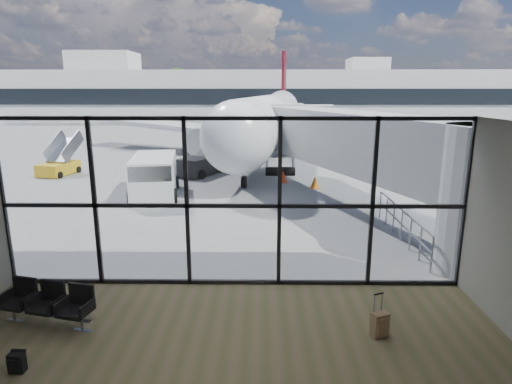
{
  "coord_description": "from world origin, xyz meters",
  "views": [
    {
      "loc": [
        0.72,
        -10.68,
        5.15
      ],
      "look_at": [
        0.56,
        3.0,
        1.84
      ],
      "focal_mm": 30.0,
      "sensor_mm": 36.0,
      "label": 1
    }
  ],
  "objects_px": {
    "backpack": "(17,363)",
    "service_van": "(154,176)",
    "airliner": "(270,117)",
    "suitcase": "(380,325)",
    "seating_row": "(49,301)",
    "belt_loader": "(202,164)",
    "mobile_stairs": "(59,166)"
  },
  "relations": [
    {
      "from": "suitcase",
      "to": "service_van",
      "type": "xyz_separation_m",
      "value": [
        -7.73,
        12.17,
        0.72
      ]
    },
    {
      "from": "seating_row",
      "to": "mobile_stairs",
      "type": "distance_m",
      "value": 18.79
    },
    {
      "from": "suitcase",
      "to": "belt_loader",
      "type": "relative_size",
      "value": 0.22
    },
    {
      "from": "seating_row",
      "to": "airliner",
      "type": "bearing_deg",
      "value": 91.86
    },
    {
      "from": "suitcase",
      "to": "airliner",
      "type": "distance_m",
      "value": 28.02
    },
    {
      "from": "airliner",
      "to": "belt_loader",
      "type": "xyz_separation_m",
      "value": [
        -4.44,
        -10.04,
        -2.19
      ]
    },
    {
      "from": "backpack",
      "to": "airliner",
      "type": "relative_size",
      "value": 0.01
    },
    {
      "from": "service_van",
      "to": "mobile_stairs",
      "type": "xyz_separation_m",
      "value": [
        -7.23,
        5.44,
        -0.51
      ]
    },
    {
      "from": "seating_row",
      "to": "backpack",
      "type": "distance_m",
      "value": 1.78
    },
    {
      "from": "seating_row",
      "to": "mobile_stairs",
      "type": "relative_size",
      "value": 0.68
    },
    {
      "from": "backpack",
      "to": "airliner",
      "type": "height_order",
      "value": "airliner"
    },
    {
      "from": "seating_row",
      "to": "belt_loader",
      "type": "bearing_deg",
      "value": 99.73
    },
    {
      "from": "backpack",
      "to": "airliner",
      "type": "distance_m",
      "value": 29.7
    },
    {
      "from": "suitcase",
      "to": "mobile_stairs",
      "type": "height_order",
      "value": "mobile_stairs"
    },
    {
      "from": "suitcase",
      "to": "backpack",
      "type": "bearing_deg",
      "value": 166.21
    },
    {
      "from": "seating_row",
      "to": "airliner",
      "type": "distance_m",
      "value": 28.01
    },
    {
      "from": "mobile_stairs",
      "to": "belt_loader",
      "type": "bearing_deg",
      "value": 12.97
    },
    {
      "from": "service_van",
      "to": "seating_row",
      "type": "bearing_deg",
      "value": -96.93
    },
    {
      "from": "mobile_stairs",
      "to": "seating_row",
      "type": "bearing_deg",
      "value": -54.09
    },
    {
      "from": "backpack",
      "to": "service_van",
      "type": "xyz_separation_m",
      "value": [
        -0.67,
        13.43,
        0.81
      ]
    },
    {
      "from": "service_van",
      "to": "backpack",
      "type": "bearing_deg",
      "value": -96.4
    },
    {
      "from": "mobile_stairs",
      "to": "backpack",
      "type": "bearing_deg",
      "value": -55.59
    },
    {
      "from": "backpack",
      "to": "airliner",
      "type": "bearing_deg",
      "value": 81.81
    },
    {
      "from": "backpack",
      "to": "mobile_stairs",
      "type": "relative_size",
      "value": 0.13
    },
    {
      "from": "airliner",
      "to": "service_van",
      "type": "height_order",
      "value": "airliner"
    },
    {
      "from": "airliner",
      "to": "belt_loader",
      "type": "relative_size",
      "value": 8.17
    },
    {
      "from": "seating_row",
      "to": "mobile_stairs",
      "type": "bearing_deg",
      "value": 127.41
    },
    {
      "from": "backpack",
      "to": "service_van",
      "type": "distance_m",
      "value": 13.47
    },
    {
      "from": "seating_row",
      "to": "service_van",
      "type": "distance_m",
      "value": 11.71
    },
    {
      "from": "backpack",
      "to": "suitcase",
      "type": "xyz_separation_m",
      "value": [
        7.06,
        1.25,
        0.09
      ]
    },
    {
      "from": "airliner",
      "to": "suitcase",
      "type": "bearing_deg",
      "value": -79.47
    },
    {
      "from": "suitcase",
      "to": "belt_loader",
      "type": "xyz_separation_m",
      "value": [
        -6.2,
        17.81,
        0.36
      ]
    }
  ]
}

